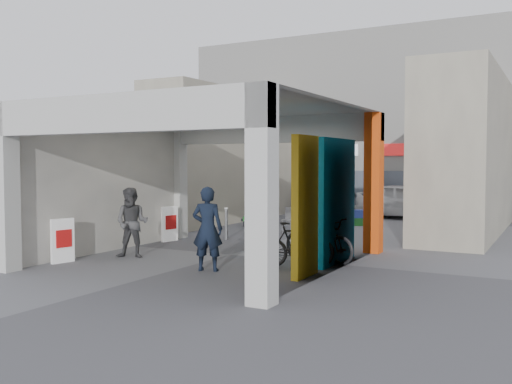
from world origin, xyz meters
The scene contains 21 objects.
ground centered at (0.00, 0.00, 0.00)m, with size 90.00×90.00×0.00m, color #5C5C61.
arcade_canopy centered at (0.54, -0.82, 2.30)m, with size 6.40×6.45×6.40m.
far_building centered at (0.00, 13.99, 3.99)m, with size 18.00×4.08×8.00m.
plaza_bldg_left centered at (-4.50, 7.50, 2.50)m, with size 2.00×9.00×5.00m, color #ABA58E.
plaza_bldg_right centered at (4.50, 7.50, 2.50)m, with size 2.00×9.00×5.00m, color #ABA58E.
bollard_left centered at (-1.50, 2.31, 0.46)m, with size 0.09×0.09×0.92m, color gray.
bollard_center centered at (0.07, 2.44, 0.46)m, with size 0.09×0.09×0.92m, color gray.
bollard_right centered at (1.46, 2.41, 0.41)m, with size 0.09×0.09×0.83m, color gray.
advert_board_near centered at (-2.75, -2.74, 0.51)m, with size 0.21×0.55×1.00m.
advert_board_far centered at (-2.75, 1.24, 0.51)m, with size 0.21×0.55×1.00m.
cafe_set centered at (-1.14, 4.43, 0.29)m, with size 1.35×1.09×0.82m.
produce_stand centered at (-2.26, 5.73, 0.29)m, with size 1.09×0.59×0.72m.
crate_stack centered at (0.72, 7.73, 0.28)m, with size 0.55×0.49×0.56m.
border_collie centered at (0.84, -0.40, 0.25)m, with size 0.23×0.45×0.63m.
man_with_dog centered at (0.66, -1.99, 0.88)m, with size 0.64×0.42×1.77m, color black.
man_back_turned centered at (-1.81, -1.48, 0.83)m, with size 0.81×0.63×1.67m, color #424245.
man_elderly centered at (1.74, 1.22, 0.76)m, with size 0.74×0.48×1.52m, color teal.
man_crates centered at (-0.34, 8.90, 0.98)m, with size 1.14×0.48×1.95m, color black.
bicycle_front centered at (2.30, 0.11, 0.51)m, with size 0.67×1.93×1.01m, color black.
bicycle_rear centered at (2.14, -0.79, 0.49)m, with size 0.46×1.64×0.99m, color black.
white_van centered at (1.75, 11.11, 0.72)m, with size 1.69×4.20×1.43m, color silver.
Camera 1 is at (7.16, -11.91, 2.27)m, focal length 40.00 mm.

